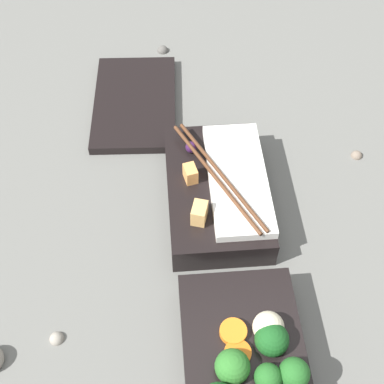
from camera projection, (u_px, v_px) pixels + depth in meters
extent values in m
plane|color=slate|center=(231.00, 285.00, 0.65)|extent=(3.00, 3.00, 0.00)
cube|color=black|center=(246.00, 367.00, 0.56)|extent=(0.21, 0.13, 0.04)
sphere|color=#236023|center=(294.00, 373.00, 0.53)|extent=(0.03, 0.03, 0.03)
sphere|color=#2D7028|center=(232.00, 367.00, 0.53)|extent=(0.04, 0.04, 0.04)
sphere|color=#19511E|center=(272.00, 339.00, 0.55)|extent=(0.04, 0.04, 0.04)
sphere|color=#236023|center=(268.00, 377.00, 0.53)|extent=(0.03, 0.03, 0.03)
cylinder|color=orange|center=(233.00, 332.00, 0.56)|extent=(0.04, 0.04, 0.01)
cylinder|color=orange|center=(238.00, 353.00, 0.55)|extent=(0.03, 0.03, 0.01)
sphere|color=beige|center=(268.00, 327.00, 0.56)|extent=(0.03, 0.03, 0.03)
cube|color=black|center=(216.00, 192.00, 0.71)|extent=(0.21, 0.13, 0.04)
cube|color=white|center=(238.00, 178.00, 0.69)|extent=(0.18, 0.07, 0.01)
cube|color=#EAB266|center=(199.00, 213.00, 0.64)|extent=(0.03, 0.02, 0.02)
cube|color=#F4A356|center=(190.00, 174.00, 0.68)|extent=(0.02, 0.02, 0.02)
sphere|color=#381942|center=(191.00, 147.00, 0.72)|extent=(0.02, 0.02, 0.02)
cylinder|color=#56331E|center=(219.00, 174.00, 0.68)|extent=(0.19, 0.09, 0.01)
cylinder|color=#56331E|center=(215.00, 177.00, 0.68)|extent=(0.19, 0.09, 0.01)
cube|color=black|center=(135.00, 103.00, 0.83)|extent=(0.21, 0.13, 0.01)
sphere|color=#595651|center=(163.00, 49.00, 0.92)|extent=(0.02, 0.02, 0.02)
sphere|color=#7A6B5B|center=(357.00, 154.00, 0.77)|extent=(0.02, 0.02, 0.02)
sphere|color=gray|center=(56.00, 337.00, 0.60)|extent=(0.02, 0.02, 0.02)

